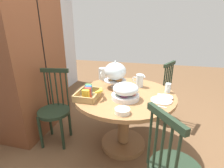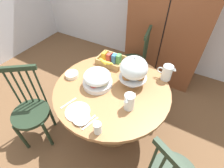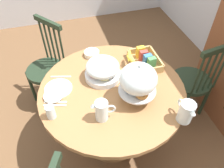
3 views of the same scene
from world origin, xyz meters
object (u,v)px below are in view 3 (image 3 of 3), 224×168
(orange_juice_pitcher, at_px, (102,111))
(cereal_basket, at_px, (144,60))
(windsor_chair_by_cabinet, at_px, (47,69))
(dining_table, at_px, (112,106))
(china_plate_small, at_px, (53,96))
(cereal_bowl, at_px, (92,53))
(pastry_stand_with_dome, at_px, (138,80))
(windsor_chair_near_window, at_px, (193,82))
(drinking_glass, at_px, (51,112))
(china_plate_large, at_px, (58,88))
(fruit_platter_covered, at_px, (103,69))
(milk_pitcher, at_px, (186,113))

(orange_juice_pitcher, bearing_deg, cereal_basket, 133.34)
(windsor_chair_by_cabinet, bearing_deg, orange_juice_pitcher, 20.33)
(dining_table, bearing_deg, windsor_chair_by_cabinet, -144.85)
(windsor_chair_by_cabinet, distance_m, china_plate_small, 0.76)
(cereal_basket, height_order, cereal_bowl, cereal_basket)
(pastry_stand_with_dome, distance_m, china_plate_small, 0.66)
(windsor_chair_near_window, height_order, china_plate_small, windsor_chair_near_window)
(orange_juice_pitcher, xyz_separation_m, china_plate_small, (-0.29, -0.31, -0.06))
(dining_table, bearing_deg, windsor_chair_near_window, 97.55)
(dining_table, distance_m, windsor_chair_near_window, 0.89)
(cereal_bowl, xyz_separation_m, drinking_glass, (0.61, -0.43, 0.03))
(china_plate_small, bearing_deg, dining_table, 85.58)
(windsor_chair_by_cabinet, bearing_deg, china_plate_small, 4.30)
(china_plate_small, bearing_deg, cereal_bowl, 137.05)
(china_plate_small, bearing_deg, windsor_chair_near_window, 93.47)
(china_plate_large, height_order, cereal_bowl, cereal_bowl)
(dining_table, height_order, orange_juice_pitcher, orange_juice_pitcher)
(china_plate_large, relative_size, cereal_bowl, 1.57)
(dining_table, height_order, drinking_glass, drinking_glass)
(fruit_platter_covered, height_order, cereal_bowl, fruit_platter_covered)
(milk_pitcher, height_order, cereal_basket, milk_pitcher)
(cereal_basket, xyz_separation_m, china_plate_large, (0.10, -0.77, -0.04))
(windsor_chair_near_window, height_order, cereal_basket, windsor_chair_near_window)
(milk_pitcher, xyz_separation_m, drinking_glass, (-0.28, -0.89, -0.02))
(windsor_chair_near_window, bearing_deg, cereal_bowl, -110.12)
(windsor_chair_by_cabinet, relative_size, fruit_platter_covered, 3.25)
(windsor_chair_near_window, xyz_separation_m, orange_juice_pitcher, (0.37, -1.03, 0.36))
(pastry_stand_with_dome, distance_m, china_plate_large, 0.65)
(dining_table, xyz_separation_m, cereal_basket, (-0.22, 0.35, 0.26))
(milk_pitcher, bearing_deg, china_plate_large, -123.65)
(fruit_platter_covered, height_order, china_plate_small, fruit_platter_covered)
(windsor_chair_by_cabinet, distance_m, pastry_stand_with_dome, 1.20)
(windsor_chair_near_window, height_order, windsor_chair_by_cabinet, same)
(orange_juice_pitcher, bearing_deg, milk_pitcher, 72.55)
(pastry_stand_with_dome, relative_size, cereal_basket, 1.09)
(windsor_chair_by_cabinet, bearing_deg, china_plate_large, 9.07)
(china_plate_small, bearing_deg, pastry_stand_with_dome, 72.60)
(pastry_stand_with_dome, bearing_deg, windsor_chair_near_window, 110.32)
(china_plate_small, distance_m, cereal_bowl, 0.58)
(fruit_platter_covered, relative_size, milk_pitcher, 1.61)
(dining_table, height_order, fruit_platter_covered, fruit_platter_covered)
(pastry_stand_with_dome, relative_size, china_plate_small, 2.29)
(cereal_basket, relative_size, china_plate_small, 2.11)
(windsor_chair_by_cabinet, bearing_deg, cereal_bowl, 59.53)
(cereal_basket, distance_m, drinking_glass, 0.92)
(windsor_chair_near_window, distance_m, china_plate_small, 1.38)
(orange_juice_pitcher, bearing_deg, windsor_chair_near_window, 109.96)
(windsor_chair_near_window, xyz_separation_m, china_plate_small, (0.08, -1.34, 0.30))
(pastry_stand_with_dome, height_order, cereal_bowl, pastry_stand_with_dome)
(windsor_chair_by_cabinet, height_order, china_plate_large, windsor_chair_by_cabinet)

